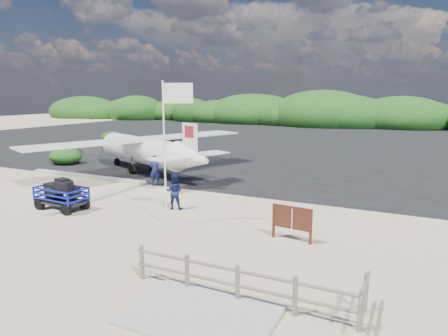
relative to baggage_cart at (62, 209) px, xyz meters
The scene contains 11 objects.
ground 4.74m from the baggage_cart, 11.04° to the left, with size 160.00×160.00×0.00m, color beige.
asphalt_apron 31.26m from the baggage_cart, 81.43° to the left, with size 90.00×50.00×0.04m, color #B2B2B2, non-canonical shape.
lagoon 4.97m from the baggage_cart, 151.00° to the left, with size 9.00×7.00×0.40m, color #B2B2B2, non-canonical shape.
walkway_pad 11.36m from the baggage_cart, 26.63° to the right, with size 3.50×2.50×0.10m, color #B2B2B2, non-canonical shape.
vegetation_band 56.10m from the baggage_cart, 85.24° to the left, with size 124.00×8.00×4.40m, color #B2B2B2, non-canonical shape.
fence 11.41m from the baggage_cart, 21.01° to the right, with size 6.40×2.00×1.10m, color #B2B2B2, non-canonical shape.
baggage_cart is the anchor object (origin of this frame).
flagpole 5.62m from the baggage_cart, ahead, with size 1.15×0.48×5.76m, color white, non-canonical shape.
signboard 10.69m from the baggage_cart, ahead, with size 1.61×0.15×1.33m, color #4D2216, non-canonical shape.
crew_a 6.06m from the baggage_cart, 80.38° to the left, with size 0.65×0.43×1.79m, color #141A4D.
crew_b 5.25m from the baggage_cart, 26.77° to the left, with size 0.81×0.63×1.67m, color #141A4D.
Camera 1 is at (9.79, -13.66, 5.26)m, focal length 32.00 mm.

